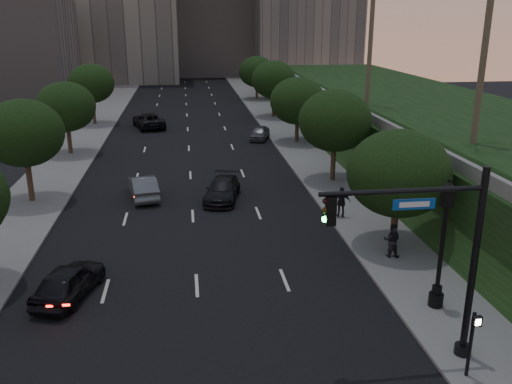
{
  "coord_description": "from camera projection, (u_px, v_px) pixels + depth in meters",
  "views": [
    {
      "loc": [
        -0.21,
        -16.97,
        11.46
      ],
      "look_at": [
        2.97,
        7.19,
        3.6
      ],
      "focal_mm": 38.0,
      "sensor_mm": 36.0,
      "label": 1
    }
  ],
  "objects": [
    {
      "name": "pedestrian_signal",
      "position": [
        472.0,
        339.0,
        17.48
      ],
      "size": [
        0.3,
        0.33,
        2.5
      ],
      "color": "black",
      "rests_on": "ground"
    },
    {
      "name": "sedan_far_right",
      "position": [
        260.0,
        133.0,
        53.17
      ],
      "size": [
        2.7,
        4.19,
        1.33
      ],
      "primitive_type": "imported",
      "rotation": [
        0.0,
        0.0,
        -0.32
      ],
      "color": "#515458",
      "rests_on": "ground"
    },
    {
      "name": "tree_left_c",
      "position": [
        66.0,
        107.0,
        46.23
      ],
      "size": [
        5.0,
        5.0,
        6.34
      ],
      "color": "#38281C",
      "rests_on": "ground"
    },
    {
      "name": "street_lamp",
      "position": [
        441.0,
        250.0,
        21.55
      ],
      "size": [
        0.64,
        0.64,
        5.62
      ],
      "color": "black",
      "rests_on": "ground"
    },
    {
      "name": "sidewalk_right",
      "position": [
        303.0,
        149.0,
        49.11
      ],
      "size": [
        4.5,
        140.0,
        0.15
      ],
      "primitive_type": "cube",
      "color": "slate",
      "rests_on": "ground"
    },
    {
      "name": "sedan_near_left",
      "position": [
        69.0,
        281.0,
        23.11
      ],
      "size": [
        2.89,
        4.66,
        1.48
      ],
      "primitive_type": "imported",
      "rotation": [
        0.0,
        0.0,
        2.86
      ],
      "color": "black",
      "rests_on": "ground"
    },
    {
      "name": "pedestrian_b",
      "position": [
        392.0,
        240.0,
        26.66
      ],
      "size": [
        1.03,
        0.94,
        1.72
      ],
      "primitive_type": "imported",
      "rotation": [
        0.0,
        0.0,
        2.71
      ],
      "color": "black",
      "rests_on": "sidewalk_right"
    },
    {
      "name": "traffic_signal_mast",
      "position": [
        443.0,
        265.0,
        17.91
      ],
      "size": [
        5.68,
        0.56,
        7.0
      ],
      "color": "black",
      "rests_on": "ground"
    },
    {
      "name": "pedestrian_c",
      "position": [
        342.0,
        202.0,
        31.98
      ],
      "size": [
        1.12,
        0.56,
        1.84
      ],
      "primitive_type": "imported",
      "rotation": [
        0.0,
        0.0,
        3.04
      ],
      "color": "black",
      "rests_on": "sidewalk_right"
    },
    {
      "name": "office_block_mid",
      "position": [
        211.0,
        10.0,
        112.55
      ],
      "size": [
        22.0,
        18.0,
        26.0
      ],
      "primitive_type": "cube",
      "color": "gray",
      "rests_on": "ground"
    },
    {
      "name": "ground",
      "position": [
        201.0,
        351.0,
        19.55
      ],
      "size": [
        160.0,
        160.0,
        0.0
      ],
      "primitive_type": "plane",
      "color": "black",
      "rests_on": "ground"
    },
    {
      "name": "sedan_far_left",
      "position": [
        149.0,
        120.0,
        58.81
      ],
      "size": [
        4.17,
        6.39,
        1.63
      ],
      "primitive_type": "imported",
      "rotation": [
        0.0,
        0.0,
        3.41
      ],
      "color": "black",
      "rests_on": "ground"
    },
    {
      "name": "pedestrian_a",
      "position": [
        393.0,
        242.0,
        26.57
      ],
      "size": [
        0.68,
        0.56,
        1.59
      ],
      "primitive_type": "imported",
      "rotation": [
        0.0,
        0.0,
        3.51
      ],
      "color": "black",
      "rests_on": "sidewalk_right"
    },
    {
      "name": "tree_left_b",
      "position": [
        23.0,
        133.0,
        33.85
      ],
      "size": [
        5.0,
        5.0,
        6.71
      ],
      "color": "#38281C",
      "rests_on": "ground"
    },
    {
      "name": "embankment",
      "position": [
        438.0,
        129.0,
        48.09
      ],
      "size": [
        18.0,
        90.0,
        4.0
      ],
      "primitive_type": "cube",
      "color": "black",
      "rests_on": "ground"
    },
    {
      "name": "sedan_near_right",
      "position": [
        222.0,
        190.0,
        35.49
      ],
      "size": [
        3.01,
        5.19,
        1.41
      ],
      "primitive_type": "imported",
      "rotation": [
        0.0,
        0.0,
        -0.22
      ],
      "color": "black",
      "rests_on": "ground"
    },
    {
      "name": "tree_right_a",
      "position": [
        399.0,
        173.0,
        27.15
      ],
      "size": [
        5.2,
        5.2,
        6.24
      ],
      "color": "#38281C",
      "rests_on": "ground"
    },
    {
      "name": "tree_right_c",
      "position": [
        298.0,
        101.0,
        50.73
      ],
      "size": [
        5.2,
        5.2,
        6.24
      ],
      "color": "#38281C",
      "rests_on": "ground"
    },
    {
      "name": "tree_right_b",
      "position": [
        335.0,
        121.0,
        38.32
      ],
      "size": [
        5.2,
        5.2,
        6.74
      ],
      "color": "#38281C",
      "rests_on": "ground"
    },
    {
      "name": "tree_right_d",
      "position": [
        274.0,
        79.0,
        63.79
      ],
      "size": [
        5.2,
        5.2,
        6.74
      ],
      "color": "#38281C",
      "rests_on": "ground"
    },
    {
      "name": "tree_right_e",
      "position": [
        257.0,
        72.0,
        78.1
      ],
      "size": [
        5.2,
        5.2,
        6.24
      ],
      "color": "#38281C",
      "rests_on": "ground"
    },
    {
      "name": "road_surface",
      "position": [
        189.0,
        154.0,
        47.86
      ],
      "size": [
        16.0,
        140.0,
        0.02
      ],
      "primitive_type": "cube",
      "color": "black",
      "rests_on": "ground"
    },
    {
      "name": "sedan_mid_left",
      "position": [
        143.0,
        187.0,
        35.93
      ],
      "size": [
        2.4,
        4.79,
        1.51
      ],
      "primitive_type": "imported",
      "rotation": [
        0.0,
        0.0,
        3.32
      ],
      "color": "slate",
      "rests_on": "ground"
    },
    {
      "name": "office_block_filler",
      "position": [
        7.0,
        49.0,
        80.22
      ],
      "size": [
        18.0,
        16.0,
        14.0
      ],
      "primitive_type": "cube",
      "color": "gray",
      "rests_on": "ground"
    },
    {
      "name": "parapet_wall",
      "position": [
        346.0,
        105.0,
        46.31
      ],
      "size": [
        0.35,
        90.0,
        0.7
      ],
      "primitive_type": "cube",
      "color": "slate",
      "rests_on": "embankment"
    },
    {
      "name": "tree_left_d",
      "position": [
        91.0,
        84.0,
        59.33
      ],
      "size": [
        5.0,
        5.0,
        6.71
      ],
      "color": "#38281C",
      "rests_on": "ground"
    },
    {
      "name": "sidewalk_left",
      "position": [
        69.0,
        157.0,
        46.56
      ],
      "size": [
        4.5,
        140.0,
        0.15
      ],
      "primitive_type": "cube",
      "color": "slate",
      "rests_on": "ground"
    }
  ]
}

